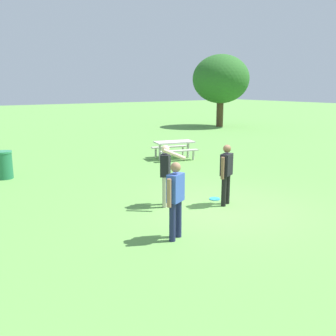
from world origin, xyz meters
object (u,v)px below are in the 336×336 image
at_px(person_bystander, 166,171).
at_px(tree_slender_mid, 221,79).
at_px(frisbee, 215,199).
at_px(trash_can_beside_table, 4,165).
at_px(picnic_table_near, 174,146).
at_px(person_catcher, 176,196).
at_px(person_thrower, 226,171).

bearing_deg(person_bystander, tree_slender_mid, 43.89).
xyz_separation_m(frisbee, tree_slender_mid, (13.42, 14.62, 3.64)).
relative_size(person_bystander, trash_can_beside_table, 1.71).
relative_size(picnic_table_near, trash_can_beside_table, 2.07).
bearing_deg(picnic_table_near, frisbee, -114.84).
relative_size(picnic_table_near, tree_slender_mid, 0.36).
bearing_deg(person_catcher, tree_slender_mid, 45.53).
height_order(person_thrower, person_catcher, same).
bearing_deg(trash_can_beside_table, picnic_table_near, -2.70).
xyz_separation_m(person_catcher, tree_slender_mid, (15.99, 16.28, 2.71)).
xyz_separation_m(trash_can_beside_table, tree_slender_mid, (17.78, 8.65, 3.17)).
bearing_deg(person_thrower, picnic_table_near, 66.30).
bearing_deg(frisbee, trash_can_beside_table, 126.09).
height_order(person_catcher, frisbee, person_catcher).
bearing_deg(tree_slender_mid, frisbee, -132.55).
xyz_separation_m(person_thrower, person_catcher, (-2.46, -1.12, 0.00)).
relative_size(person_catcher, tree_slender_mid, 0.30).
height_order(frisbee, picnic_table_near, picnic_table_near).
xyz_separation_m(person_catcher, person_bystander, (1.09, 1.96, 0.02)).
xyz_separation_m(person_thrower, trash_can_beside_table, (-4.25, 6.52, -0.46)).
relative_size(frisbee, trash_can_beside_table, 0.31).
relative_size(person_thrower, frisbee, 5.48).
bearing_deg(person_thrower, person_catcher, -155.50).
distance_m(person_bystander, trash_can_beside_table, 6.39).
distance_m(person_catcher, person_bystander, 2.24).
distance_m(person_thrower, person_bystander, 1.60).
relative_size(person_thrower, trash_can_beside_table, 1.71).
xyz_separation_m(person_thrower, tree_slender_mid, (13.52, 15.16, 2.71)).
xyz_separation_m(person_bystander, picnic_table_near, (4.08, 5.35, -0.40)).
height_order(person_thrower, picnic_table_near, person_thrower).
bearing_deg(tree_slender_mid, trash_can_beside_table, -154.06).
bearing_deg(person_thrower, trash_can_beside_table, 123.13).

